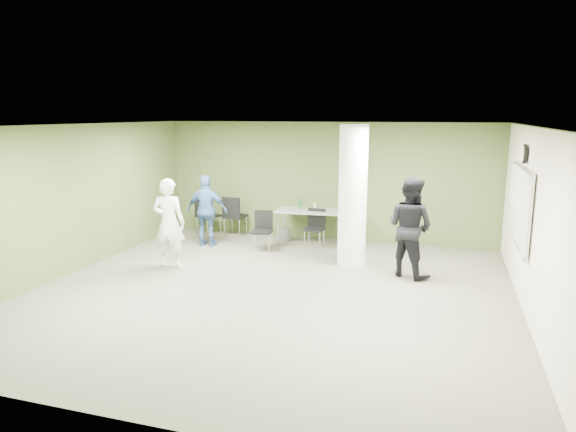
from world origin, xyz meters
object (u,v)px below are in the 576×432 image
(woman_white, at_px, (169,223))
(man_black, at_px, (410,227))
(chair_back_left, at_px, (205,212))
(folding_table, at_px, (312,212))
(man_blue, at_px, (207,211))

(woman_white, xyz_separation_m, man_black, (4.57, 0.78, 0.05))
(chair_back_left, distance_m, man_black, 5.42)
(folding_table, relative_size, man_black, 0.92)
(chair_back_left, distance_m, woman_white, 2.69)
(woman_white, bearing_deg, folding_table, -137.62)
(woman_white, bearing_deg, man_blue, -96.66)
(chair_back_left, bearing_deg, folding_table, -156.08)
(folding_table, bearing_deg, man_black, -41.36)
(man_black, bearing_deg, chair_back_left, 9.36)
(man_blue, bearing_deg, woman_white, 84.29)
(folding_table, distance_m, woman_white, 3.43)
(man_black, bearing_deg, man_blue, 18.15)
(chair_back_left, bearing_deg, man_blue, 142.96)
(woman_white, height_order, man_black, man_black)
(chair_back_left, height_order, woman_white, woman_white)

